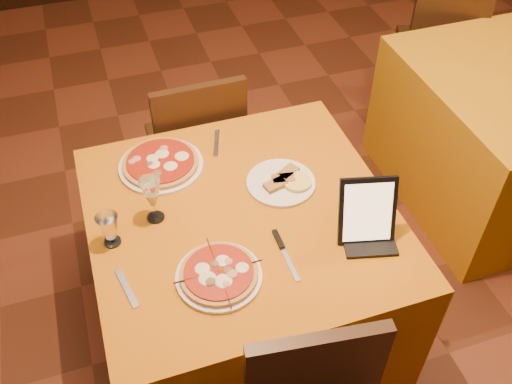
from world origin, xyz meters
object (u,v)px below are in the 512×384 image
object	(u,v)px
chair_main_far	(195,142)
wine_glass	(153,200)
water_glass	(110,230)
tablet	(367,211)
main_table	(243,275)
side_table	(512,134)
pizza_far	(161,164)
pizza_near	(219,275)
chair_side_far	(435,45)

from	to	relation	value
chair_main_far	wine_glass	xyz separation A→B (m)	(-0.30, -0.72, 0.39)
water_glass	tablet	size ratio (longest dim) A/B	0.53
main_table	water_glass	distance (m)	0.64
side_table	pizza_far	xyz separation A→B (m)	(-1.85, -0.09, 0.39)
pizza_near	water_glass	distance (m)	0.41
chair_side_far	pizza_near	size ratio (longest dim) A/B	3.17
chair_main_far	pizza_near	bearing A→B (deg)	80.96
main_table	tablet	bearing A→B (deg)	-31.82
pizza_near	chair_main_far	bearing A→B (deg)	81.51
pizza_far	wine_glass	size ratio (longest dim) A/B	1.76
chair_main_far	pizza_near	distance (m)	1.11
chair_side_far	wine_glass	size ratio (longest dim) A/B	4.79
pizza_near	main_table	bearing A→B (deg)	58.58
side_table	water_glass	size ratio (longest dim) A/B	8.46
chair_side_far	wine_glass	bearing A→B (deg)	53.60
water_glass	pizza_far	bearing A→B (deg)	54.21
side_table	chair_side_far	distance (m)	0.81
side_table	tablet	bearing A→B (deg)	-151.91
main_table	side_table	distance (m)	1.68
tablet	main_table	bearing A→B (deg)	162.07
side_table	pizza_near	size ratio (longest dim) A/B	3.83
pizza_near	pizza_far	world-z (taller)	same
pizza_far	wine_glass	distance (m)	0.29
pizza_near	pizza_far	xyz separation A→B (m)	(-0.07, 0.60, 0.00)
main_table	chair_main_far	world-z (taller)	chair_main_far
chair_main_far	wine_glass	distance (m)	0.87
main_table	pizza_near	distance (m)	0.49
side_table	water_glass	world-z (taller)	water_glass
side_table	water_glass	distance (m)	2.18
chair_side_far	pizza_near	bearing A→B (deg)	62.45
pizza_near	tablet	bearing A→B (deg)	2.54
main_table	side_table	size ratio (longest dim) A/B	1.00
water_glass	chair_main_far	bearing A→B (deg)	59.39
chair_main_far	chair_side_far	size ratio (longest dim) A/B	1.00
main_table	tablet	size ratio (longest dim) A/B	4.51
pizza_near	water_glass	xyz separation A→B (m)	(-0.31, 0.26, 0.05)
side_table	water_glass	bearing A→B (deg)	-168.49
chair_main_far	main_table	bearing A→B (deg)	89.45
chair_main_far	wine_glass	bearing A→B (deg)	66.79
pizza_near	tablet	size ratio (longest dim) A/B	1.18
chair_main_far	tablet	distance (m)	1.17
water_glass	tablet	world-z (taller)	tablet
main_table	water_glass	xyz separation A→B (m)	(-0.47, 0.01, 0.44)
pizza_far	tablet	distance (m)	0.84
side_table	wine_glass	xyz separation A→B (m)	(-1.92, -0.36, 0.47)
main_table	tablet	distance (m)	0.66
chair_side_far	wine_glass	distance (m)	2.28
chair_main_far	water_glass	size ratio (longest dim) A/B	7.00
chair_main_far	tablet	xyz separation A→B (m)	(0.38, -1.03, 0.41)
side_table	wine_glass	size ratio (longest dim) A/B	5.79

